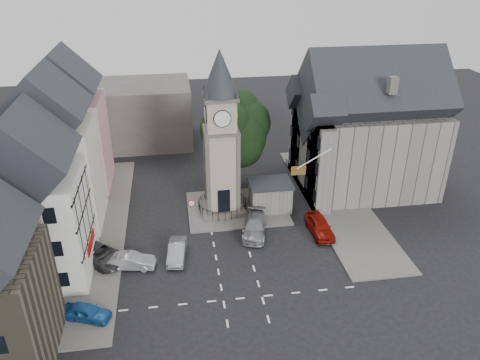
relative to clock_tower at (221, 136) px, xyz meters
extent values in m
plane|color=black|center=(0.00, -7.99, -8.12)|extent=(120.00, 120.00, 0.00)
cube|color=#595651|center=(-12.50, -1.99, -8.05)|extent=(6.00, 30.00, 0.14)
cube|color=#595651|center=(12.00, 0.01, -8.05)|extent=(6.00, 26.00, 0.14)
cube|color=#595651|center=(1.50, 0.01, -8.04)|extent=(10.00, 8.00, 0.16)
cube|color=silver|center=(0.00, -13.49, -8.12)|extent=(20.00, 8.00, 0.01)
cube|color=#4C4944|center=(0.00, 0.01, -7.77)|extent=(4.20, 4.20, 0.70)
torus|color=black|center=(0.00, 0.01, -7.04)|extent=(4.86, 4.86, 0.06)
cube|color=#A49685|center=(0.00, 0.01, -3.42)|extent=(3.00, 3.00, 8.00)
cube|color=black|center=(0.00, -1.44, -6.22)|extent=(1.20, 0.25, 2.40)
cube|color=#4C4944|center=(0.00, 0.01, 0.58)|extent=(3.30, 3.30, 0.25)
cube|color=#A49685|center=(0.00, 0.01, 2.18)|extent=(2.70, 2.70, 3.20)
cylinder|color=white|center=(0.00, -1.39, 2.18)|extent=(1.50, 0.12, 1.50)
cube|color=#4C4944|center=(0.00, 0.01, 3.78)|extent=(3.10, 3.10, 0.30)
cone|color=black|center=(0.00, 0.01, 6.03)|extent=(3.40, 3.40, 4.20)
cube|color=slate|center=(4.80, -0.49, -6.72)|extent=(4.00, 3.00, 2.80)
cube|color=black|center=(4.80, -0.49, -5.17)|extent=(4.30, 3.30, 0.25)
cylinder|color=black|center=(2.00, 5.01, -5.92)|extent=(0.70, 0.70, 4.40)
cylinder|color=black|center=(-3.20, -2.49, -6.87)|extent=(0.10, 0.10, 2.50)
cone|color=#A50C0C|center=(-3.20, -2.59, -5.62)|extent=(0.70, 0.06, 0.70)
cone|color=white|center=(-3.20, -2.61, -5.62)|extent=(0.54, 0.04, 0.54)
cube|color=#C88990|center=(-15.50, 8.01, -3.12)|extent=(7.50, 7.00, 10.00)
cube|color=#F5E8CD|center=(-15.50, 0.01, -3.12)|extent=(7.50, 7.00, 10.00)
cube|color=silver|center=(-15.50, -7.99, -3.62)|extent=(7.50, 7.00, 9.00)
cube|color=#4C4944|center=(-12.00, 20.01, -4.12)|extent=(20.00, 10.00, 8.00)
cube|color=slate|center=(16.00, 3.01, -3.62)|extent=(14.00, 10.00, 9.00)
cube|color=slate|center=(9.80, -0.49, -3.62)|extent=(1.60, 4.40, 9.00)
cube|color=slate|center=(9.80, 6.51, -3.62)|extent=(1.60, 4.40, 9.00)
cube|color=slate|center=(9.20, 2.01, -7.67)|extent=(0.40, 16.00, 0.90)
cylinder|color=white|center=(8.00, -3.99, -1.12)|extent=(3.17, 0.10, 1.89)
plane|color=#B21414|center=(6.60, -3.99, -2.22)|extent=(1.40, 0.00, 1.40)
imported|color=#1B5295|center=(-11.50, -13.99, -7.51)|extent=(3.89, 2.63, 1.23)
imported|color=#ADB0B5|center=(-8.66, -8.32, -7.46)|extent=(4.17, 1.99, 1.32)
imported|color=#323335|center=(-11.50, -6.98, -7.37)|extent=(5.69, 5.40, 1.50)
imported|color=#95999D|center=(-4.82, -7.49, -7.45)|extent=(1.92, 4.20, 1.34)
imported|color=gray|center=(2.50, -4.71, -7.38)|extent=(3.29, 5.48, 1.49)
imported|color=maroon|center=(8.50, -5.60, -7.33)|extent=(2.01, 4.70, 1.58)
imported|color=beige|center=(10.69, -1.84, -7.37)|extent=(0.64, 0.53, 1.51)
camera|label=1|loc=(-4.35, -41.07, 16.29)|focal=35.00mm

